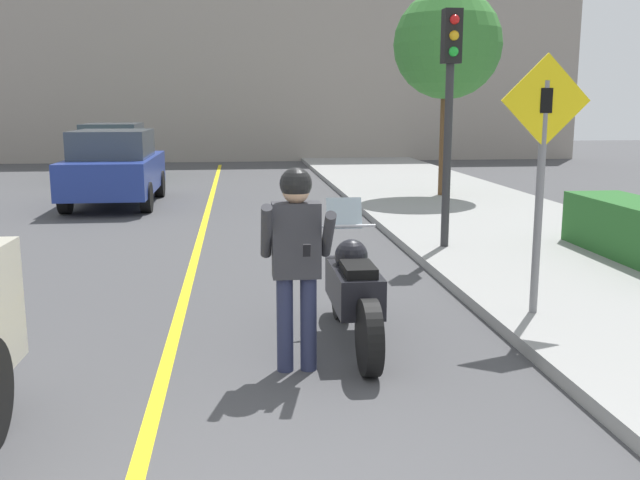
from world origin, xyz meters
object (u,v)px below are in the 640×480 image
street_tree (448,45)px  parked_car_green (114,151)px  traffic_light (450,83)px  parked_car_blue (115,167)px  crossing_sign (542,160)px  person_biker (296,248)px  motorcycle (353,291)px

street_tree → parked_car_green: bearing=145.4°
traffic_light → parked_car_blue: (-5.83, 6.17, -1.68)m
crossing_sign → street_tree: size_ratio=0.55×
traffic_light → parked_car_blue: size_ratio=0.82×
parked_car_blue → traffic_light: bearing=-46.6°
person_biker → traffic_light: traffic_light is taller
person_biker → parked_car_green: size_ratio=0.41×
motorcycle → traffic_light: (2.02, 3.84, 2.03)m
street_tree → parked_car_green: (-8.54, 5.89, -2.71)m
person_biker → street_tree: street_tree is taller
parked_car_blue → motorcycle: bearing=-69.2°
motorcycle → person_biker: 1.04m
person_biker → street_tree: (4.36, 10.59, 2.50)m
person_biker → crossing_sign: crossing_sign is taller
street_tree → parked_car_blue: 8.05m
street_tree → parked_car_green: street_tree is taller
crossing_sign → street_tree: street_tree is taller
parked_car_green → traffic_light: bearing=-60.4°
traffic_light → street_tree: 6.42m
person_biker → street_tree: size_ratio=0.37×
street_tree → parked_car_green: 10.72m
parked_car_green → crossing_sign: bearing=-66.5°
motorcycle → traffic_light: bearing=62.2°
traffic_light → parked_car_green: 13.88m
person_biker → parked_car_green: person_biker is taller
motorcycle → person_biker: person_biker is taller
street_tree → parked_car_green: size_ratio=1.12×
crossing_sign → parked_car_blue: (-5.75, 9.65, -0.84)m
motorcycle → parked_car_green: bearing=106.8°
motorcycle → traffic_light: 4.79m
crossing_sign → parked_car_blue: size_ratio=0.62×
person_biker → crossing_sign: 2.80m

